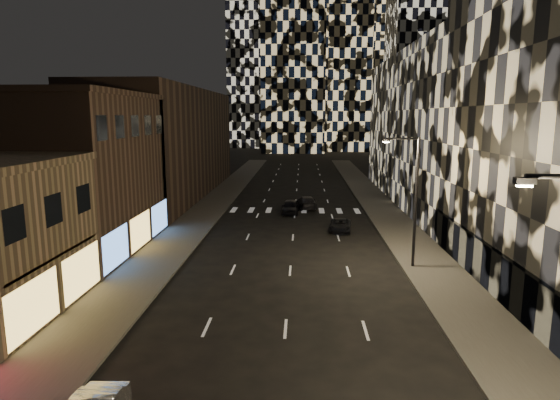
# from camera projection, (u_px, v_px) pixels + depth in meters

# --- Properties ---
(sidewalk_left) EXTENTS (4.00, 120.00, 0.15)m
(sidewalk_left) POSITION_uv_depth(u_px,v_px,m) (208.00, 209.00, 53.47)
(sidewalk_left) COLOR #47443F
(sidewalk_left) RESTS_ON ground
(sidewalk_right) EXTENTS (4.00, 120.00, 0.15)m
(sidewalk_right) POSITION_uv_depth(u_px,v_px,m) (384.00, 211.00, 52.53)
(sidewalk_right) COLOR #47443F
(sidewalk_right) RESTS_ON ground
(curb_left) EXTENTS (0.20, 120.00, 0.15)m
(curb_left) POSITION_uv_depth(u_px,v_px,m) (226.00, 209.00, 53.37)
(curb_left) COLOR #4C4C47
(curb_left) RESTS_ON ground
(curb_right) EXTENTS (0.20, 120.00, 0.15)m
(curb_right) POSITION_uv_depth(u_px,v_px,m) (365.00, 210.00, 52.63)
(curb_right) COLOR #4C4C47
(curb_right) RESTS_ON ground
(retail_brown) EXTENTS (10.00, 15.00, 12.00)m
(retail_brown) POSITION_uv_depth(u_px,v_px,m) (75.00, 175.00, 36.53)
(retail_brown) COLOR #473328
(retail_brown) RESTS_ON ground
(retail_filler_left) EXTENTS (10.00, 40.00, 14.00)m
(retail_filler_left) POSITION_uv_depth(u_px,v_px,m) (169.00, 143.00, 62.41)
(retail_filler_left) COLOR #473328
(retail_filler_left) RESTS_ON ground
(midrise_base) EXTENTS (0.60, 25.00, 3.00)m
(midrise_base) POSITION_uv_depth(u_px,v_px,m) (500.00, 274.00, 27.10)
(midrise_base) COLOR #383838
(midrise_base) RESTS_ON ground
(midrise_filler_right) EXTENTS (16.00, 40.00, 18.00)m
(midrise_filler_right) POSITION_uv_depth(u_px,v_px,m) (459.00, 129.00, 57.37)
(midrise_filler_right) COLOR #232326
(midrise_filler_right) RESTS_ON ground
(streetlight_far) EXTENTS (2.55, 0.25, 9.00)m
(streetlight_far) POSITION_uv_depth(u_px,v_px,m) (413.00, 193.00, 32.01)
(streetlight_far) COLOR black
(streetlight_far) RESTS_ON sidewalk_right
(car_dark_midlane) EXTENTS (1.91, 4.38, 1.47)m
(car_dark_midlane) POSITION_uv_depth(u_px,v_px,m) (290.00, 207.00, 51.36)
(car_dark_midlane) COLOR black
(car_dark_midlane) RESTS_ON ground
(car_dark_oncoming) EXTENTS (2.40, 5.04, 1.42)m
(car_dark_oncoming) POSITION_uv_depth(u_px,v_px,m) (307.00, 202.00, 54.08)
(car_dark_oncoming) COLOR black
(car_dark_oncoming) RESTS_ON ground
(car_dark_rightlane) EXTENTS (2.31, 4.23, 1.13)m
(car_dark_rightlane) POSITION_uv_depth(u_px,v_px,m) (340.00, 225.00, 43.32)
(car_dark_rightlane) COLOR black
(car_dark_rightlane) RESTS_ON ground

